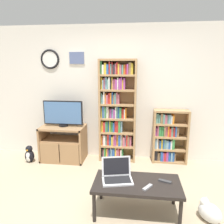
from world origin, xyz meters
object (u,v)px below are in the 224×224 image
(television, at_px, (63,113))
(bookshelf_short, at_px, (168,137))
(cat, at_px, (209,212))
(tv_stand, at_px, (63,143))
(bookshelf_tall, at_px, (116,112))
(laptop, at_px, (117,174))
(remote_far_from_laptop, at_px, (147,187))
(penguin_figurine, at_px, (29,155))
(remote_near_laptop, at_px, (165,181))
(coffee_table, at_px, (137,185))

(television, relative_size, bookshelf_short, 0.74)
(bookshelf_short, height_order, cat, bookshelf_short)
(tv_stand, height_order, bookshelf_tall, bookshelf_tall)
(television, bearing_deg, bookshelf_short, 4.08)
(tv_stand, xyz_separation_m, laptop, (1.21, -1.37, 0.14))
(remote_far_from_laptop, relative_size, penguin_figurine, 0.47)
(television, distance_m, bookshelf_tall, 1.02)
(tv_stand, xyz_separation_m, remote_far_from_laptop, (1.59, -1.53, 0.09))
(bookshelf_tall, distance_m, remote_far_from_laptop, 1.87)
(laptop, distance_m, remote_near_laptop, 0.61)
(penguin_figurine, bearing_deg, television, 19.70)
(laptop, bearing_deg, remote_near_laptop, -12.25)
(tv_stand, height_order, television, television)
(penguin_figurine, bearing_deg, cat, -23.08)
(tv_stand, relative_size, television, 1.10)
(bookshelf_short, xyz_separation_m, remote_far_from_laptop, (-0.44, -1.71, -0.07))
(remote_near_laptop, bearing_deg, laptop, -69.21)
(remote_far_from_laptop, bearing_deg, coffee_table, -6.09)
(coffee_table, bearing_deg, bookshelf_short, 70.45)
(laptop, height_order, penguin_figurine, laptop)
(television, bearing_deg, coffee_table, -44.99)
(television, bearing_deg, tv_stand, -118.11)
(tv_stand, height_order, laptop, laptop)
(remote_near_laptop, bearing_deg, penguin_figurine, -95.49)
(remote_near_laptop, bearing_deg, television, -107.71)
(bookshelf_short, bearing_deg, laptop, -118.05)
(bookshelf_tall, distance_m, cat, 2.26)
(bookshelf_short, height_order, penguin_figurine, bookshelf_short)
(tv_stand, distance_m, penguin_figurine, 0.68)
(television, relative_size, remote_near_laptop, 4.62)
(television, xyz_separation_m, bookshelf_short, (2.02, 0.14, -0.44))
(television, distance_m, laptop, 1.89)
(coffee_table, relative_size, cat, 2.38)
(television, relative_size, remote_far_from_laptop, 4.92)
(coffee_table, xyz_separation_m, laptop, (-0.26, 0.05, 0.11))
(tv_stand, bearing_deg, remote_near_laptop, -37.00)
(tv_stand, height_order, cat, tv_stand)
(tv_stand, bearing_deg, bookshelf_tall, 9.00)
(tv_stand, relative_size, penguin_figurine, 2.53)
(bookshelf_tall, height_order, remote_near_laptop, bookshelf_tall)
(coffee_table, distance_m, remote_near_laptop, 0.36)
(bookshelf_tall, relative_size, laptop, 4.52)
(bookshelf_tall, bearing_deg, penguin_figurine, -167.63)
(bookshelf_tall, xyz_separation_m, remote_near_laptop, (0.79, -1.53, -0.53))
(remote_near_laptop, xyz_separation_m, cat, (0.53, -0.10, -0.31))
(bookshelf_tall, height_order, coffee_table, bookshelf_tall)
(bookshelf_short, height_order, remote_far_from_laptop, bookshelf_short)
(coffee_table, height_order, cat, coffee_table)
(television, xyz_separation_m, cat, (2.33, -1.49, -0.82))
(bookshelf_tall, height_order, cat, bookshelf_tall)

